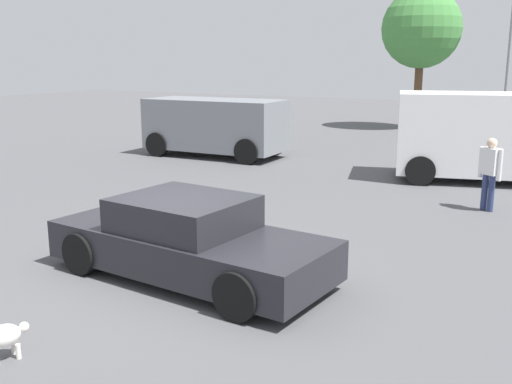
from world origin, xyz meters
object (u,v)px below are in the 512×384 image
sedan_foreground (188,241)px  van_white (500,135)px  suv_dark (215,125)px  pedestrian (490,168)px

sedan_foreground → van_white: van_white is taller
van_white → suv_dark: 8.75m
suv_dark → pedestrian: 9.57m
van_white → pedestrian: size_ratio=3.53×
suv_dark → pedestrian: suv_dark is taller
sedan_foreground → suv_dark: bearing=126.1°
sedan_foreground → van_white: bearing=77.8°
sedan_foreground → pedestrian: size_ratio=2.84×
sedan_foreground → pedestrian: bearing=67.7°
pedestrian → sedan_foreground: bearing=-175.7°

